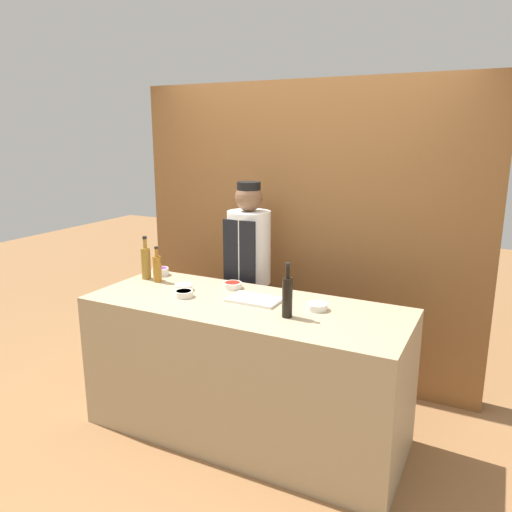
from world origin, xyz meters
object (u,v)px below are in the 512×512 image
Objects in this scene: bottle_vinegar at (146,262)px; sauce_bowl_white at (317,306)px; sauce_bowl_yellow at (184,287)px; bottle_amber at (157,268)px; bottle_soy at (287,296)px; sauce_bowl_red at (232,285)px; chef_center at (249,277)px; sauce_bowl_brown at (184,293)px; sauce_bowl_purple at (161,271)px; cutting_board at (254,300)px.

sauce_bowl_white is at bearing -3.01° from bottle_vinegar.
bottle_amber reaches higher than sauce_bowl_yellow.
bottle_vinegar is (-0.12, 0.03, 0.02)m from bottle_amber.
bottle_soy is at bearing -11.94° from bottle_vinegar.
sauce_bowl_red is 0.68m from bottle_soy.
bottle_vinegar reaches higher than sauce_bowl_yellow.
bottle_amber is at bearing 168.08° from bottle_soy.
sauce_bowl_red is 0.08× the size of chef_center.
chef_center reaches higher than bottle_amber.
sauce_bowl_brown is at bearing -98.99° from chef_center.
chef_center is (-0.08, 0.41, -0.06)m from sauce_bowl_red.
sauce_bowl_red is at bearing 6.48° from bottle_vinegar.
sauce_bowl_brown is 0.56m from bottle_vinegar.
bottle_soy reaches higher than sauce_bowl_purple.
sauce_bowl_white is (1.36, -0.20, -0.01)m from sauce_bowl_purple.
bottle_vinegar is at bearing 167.90° from bottle_amber.
sauce_bowl_brown is at bearing -28.83° from bottle_amber.
sauce_bowl_purple is at bearing 142.29° from sauce_bowl_brown.
sauce_bowl_purple reaches higher than cutting_board.
sauce_bowl_purple reaches higher than sauce_bowl_yellow.
bottle_soy reaches higher than bottle_amber.
bottle_soy is at bearing -11.92° from bottle_amber.
sauce_bowl_brown is 0.48m from cutting_board.
sauce_bowl_yellow is 0.98m from sauce_bowl_white.
sauce_bowl_white is 0.08× the size of chef_center.
sauce_bowl_yellow is 0.36× the size of cutting_board.
bottle_soy is (0.77, -0.03, 0.11)m from sauce_bowl_brown.
chef_center reaches higher than sauce_bowl_red.
sauce_bowl_red is 0.59m from bottle_amber.
sauce_bowl_purple is 0.19m from bottle_amber.
chef_center is at bearing 101.41° from sauce_bowl_red.
cutting_board is 0.98m from bottle_vinegar.
sauce_bowl_yellow is at bearing -16.60° from bottle_amber.
sauce_bowl_purple is 1.30m from bottle_soy.
chef_center is at bearing 38.55° from bottle_vinegar.
sauce_bowl_purple is 0.36× the size of bottle_soy.
bottle_amber is (0.09, -0.15, 0.07)m from sauce_bowl_purple.
bottle_amber is at bearing 151.17° from sauce_bowl_brown.
bottle_amber reaches higher than sauce_bowl_brown.
sauce_bowl_white is 1.27m from bottle_amber.
sauce_bowl_red is 0.71m from bottle_vinegar.
bottle_vinegar is (-0.50, 0.23, 0.10)m from sauce_bowl_brown.
sauce_bowl_brown reaches higher than sauce_bowl_yellow.
sauce_bowl_purple is at bearing 166.32° from cutting_board.
bottle_soy is (-0.12, -0.20, 0.11)m from sauce_bowl_white.
cutting_board is (0.46, 0.13, -0.01)m from sauce_bowl_brown.
sauce_bowl_yellow is 0.37× the size of bottle_soy.
sauce_bowl_purple is 0.46× the size of bottle_amber.
chef_center is at bearing 120.47° from cutting_board.
chef_center reaches higher than cutting_board.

